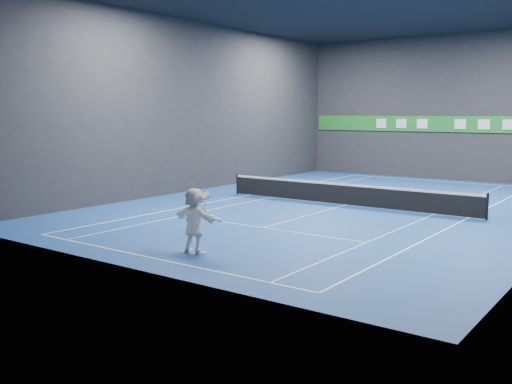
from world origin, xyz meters
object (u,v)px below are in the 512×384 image
Objects in this scene: player at (194,221)px; tennis_net at (345,194)px; tennis_racket at (205,198)px; tennis_ball at (195,171)px.

tennis_net is (-0.55, 10.72, -0.44)m from player.
tennis_racket is at bearing -84.91° from tennis_net.
player is 2.82× the size of tennis_racket.
player reaches higher than tennis_racket.
player is 10.74m from tennis_net.
player is at bearing -66.11° from tennis_ball.
player reaches higher than tennis_net.
tennis_ball reaches higher than player.
tennis_net is 17.92× the size of tennis_racket.
tennis_ball is 0.09× the size of tennis_racket.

